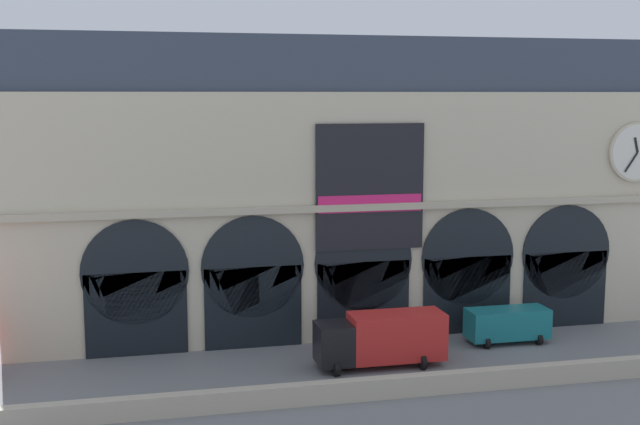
{
  "coord_description": "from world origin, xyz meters",
  "views": [
    {
      "loc": [
        -14.11,
        -44.15,
        15.66
      ],
      "look_at": [
        -2.83,
        5.0,
        8.36
      ],
      "focal_mm": 46.06,
      "sensor_mm": 36.0,
      "label": 1
    }
  ],
  "objects": [
    {
      "name": "van_mideast",
      "position": [
        8.76,
        2.33,
        1.25
      ],
      "size": [
        5.2,
        2.48,
        2.2
      ],
      "color": "#19727A",
      "rests_on": "ground"
    },
    {
      "name": "quay_parapet_wall",
      "position": [
        0.0,
        -5.08,
        0.55
      ],
      "size": [
        90.0,
        0.7,
        1.1
      ],
      "primitive_type": "cube",
      "color": "#B2A891",
      "rests_on": "ground"
    },
    {
      "name": "box_truck_center",
      "position": [
        -0.37,
        -0.3,
        1.7
      ],
      "size": [
        7.5,
        2.91,
        3.12
      ],
      "color": "black",
      "rests_on": "ground"
    },
    {
      "name": "station_building",
      "position": [
        0.02,
        7.35,
        9.36
      ],
      "size": [
        43.9,
        5.12,
        19.28
      ],
      "color": "beige",
      "rests_on": "ground"
    },
    {
      "name": "ground_plane",
      "position": [
        0.0,
        0.0,
        0.0
      ],
      "size": [
        200.0,
        200.0,
        0.0
      ],
      "primitive_type": "plane",
      "color": "slate"
    }
  ]
}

